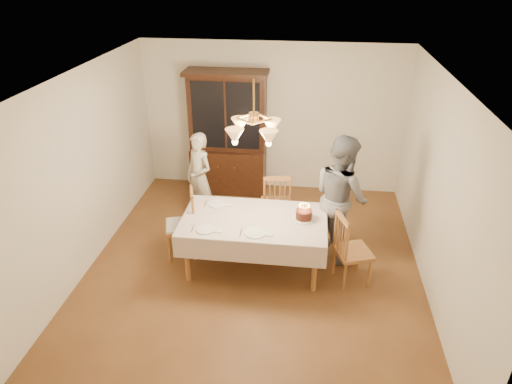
# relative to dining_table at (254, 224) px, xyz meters

# --- Properties ---
(ground) EXTENTS (5.00, 5.00, 0.00)m
(ground) POSITION_rel_dining_table_xyz_m (0.00, 0.00, -0.68)
(ground) COLOR brown
(ground) RESTS_ON ground
(room_shell) EXTENTS (5.00, 5.00, 5.00)m
(room_shell) POSITION_rel_dining_table_xyz_m (0.00, 0.00, 0.90)
(room_shell) COLOR white
(room_shell) RESTS_ON ground
(dining_table) EXTENTS (1.90, 1.10, 0.76)m
(dining_table) POSITION_rel_dining_table_xyz_m (0.00, 0.00, 0.00)
(dining_table) COLOR brown
(dining_table) RESTS_ON ground
(china_hutch) EXTENTS (1.38, 0.54, 2.16)m
(china_hutch) POSITION_rel_dining_table_xyz_m (-0.75, 2.25, 0.36)
(china_hutch) COLOR black
(china_hutch) RESTS_ON ground
(chair_far_side) EXTENTS (0.50, 0.48, 1.00)m
(chair_far_side) POSITION_rel_dining_table_xyz_m (0.21, 0.98, -0.24)
(chair_far_side) COLOR brown
(chair_far_side) RESTS_ON ground
(chair_left_end) EXTENTS (0.53, 0.55, 1.00)m
(chair_left_end) POSITION_rel_dining_table_xyz_m (-1.05, 0.16, -0.23)
(chair_left_end) COLOR brown
(chair_left_end) RESTS_ON ground
(chair_right_end) EXTENTS (0.54, 0.56, 1.00)m
(chair_right_end) POSITION_rel_dining_table_xyz_m (1.29, -0.16, -0.24)
(chair_right_end) COLOR brown
(chair_right_end) RESTS_ON ground
(elderly_woman) EXTENTS (0.63, 0.60, 1.44)m
(elderly_woman) POSITION_rel_dining_table_xyz_m (-1.03, 1.20, 0.04)
(elderly_woman) COLOR beige
(elderly_woman) RESTS_ON ground
(adult_in_grey) EXTENTS (1.01, 1.08, 1.77)m
(adult_in_grey) POSITION_rel_dining_table_xyz_m (1.13, 0.52, 0.20)
(adult_in_grey) COLOR slate
(adult_in_grey) RESTS_ON ground
(birthday_cake) EXTENTS (0.30, 0.30, 0.21)m
(birthday_cake) POSITION_rel_dining_table_xyz_m (0.65, 0.07, 0.14)
(birthday_cake) COLOR white
(birthday_cake) RESTS_ON dining_table
(place_setting_near_left) EXTENTS (0.39, 0.24, 0.02)m
(place_setting_near_left) POSITION_rel_dining_table_xyz_m (-0.56, -0.35, 0.08)
(place_setting_near_left) COLOR white
(place_setting_near_left) RESTS_ON dining_table
(place_setting_near_right) EXTENTS (0.41, 0.27, 0.02)m
(place_setting_near_right) POSITION_rel_dining_table_xyz_m (0.07, -0.35, 0.08)
(place_setting_near_right) COLOR white
(place_setting_near_right) RESTS_ON dining_table
(place_setting_far_left) EXTENTS (0.39, 0.24, 0.02)m
(place_setting_far_left) POSITION_rel_dining_table_xyz_m (-0.54, 0.31, 0.08)
(place_setting_far_left) COLOR white
(place_setting_far_left) RESTS_ON dining_table
(chandelier) EXTENTS (0.62, 0.62, 0.73)m
(chandelier) POSITION_rel_dining_table_xyz_m (-0.00, -0.00, 1.29)
(chandelier) COLOR #BF8C3F
(chandelier) RESTS_ON ground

